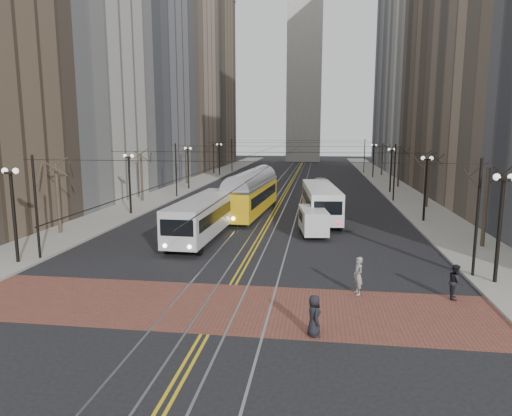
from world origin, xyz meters
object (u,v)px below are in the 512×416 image
(streetcar, at_px, (252,197))
(rear_bus, at_px, (320,203))
(sedan_grey, at_px, (315,203))
(pedestrian_c, at_px, (456,282))
(pedestrian_a, at_px, (314,316))
(clock_tower, at_px, (306,23))
(cargo_van, at_px, (313,222))
(transit_bus, at_px, (204,218))
(sedan_silver, at_px, (320,183))
(pedestrian_b, at_px, (358,276))

(streetcar, xyz_separation_m, rear_bus, (6.65, -1.92, -0.12))
(sedan_grey, relative_size, pedestrian_c, 2.90)
(streetcar, height_order, pedestrian_a, streetcar)
(pedestrian_a, relative_size, pedestrian_c, 0.98)
(clock_tower, height_order, cargo_van, clock_tower)
(transit_bus, xyz_separation_m, pedestrian_c, (15.19, -10.93, -0.66))
(sedan_silver, xyz_separation_m, pedestrian_a, (-0.26, -48.40, 0.13))
(cargo_van, relative_size, pedestrian_b, 2.52)
(sedan_grey, height_order, pedestrian_b, pedestrian_b)
(transit_bus, xyz_separation_m, streetcar, (2.10, 10.39, 0.16))
(transit_bus, bearing_deg, sedan_grey, 59.48)
(rear_bus, relative_size, pedestrian_b, 6.31)
(transit_bus, xyz_separation_m, cargo_van, (8.19, 1.97, -0.47))
(clock_tower, bearing_deg, sedan_silver, -85.66)
(pedestrian_c, bearing_deg, cargo_van, 41.92)
(transit_bus, bearing_deg, pedestrian_c, -33.90)
(cargo_van, relative_size, sedan_silver, 1.10)
(transit_bus, height_order, sedan_grey, transit_bus)
(clock_tower, bearing_deg, pedestrian_c, -83.93)
(clock_tower, xyz_separation_m, sedan_silver, (4.56, -60.09, -35.25))
(sedan_silver, distance_m, pedestrian_a, 48.41)
(streetcar, relative_size, pedestrian_a, 8.55)
(pedestrian_a, bearing_deg, clock_tower, -14.08)
(rear_bus, relative_size, pedestrian_c, 6.99)
(rear_bus, height_order, pedestrian_b, rear_bus)
(rear_bus, bearing_deg, sedan_grey, 91.64)
(sedan_silver, relative_size, pedestrian_c, 2.53)
(rear_bus, xyz_separation_m, pedestrian_c, (6.44, -19.40, -0.69))
(transit_bus, relative_size, sedan_grey, 2.47)
(pedestrian_a, distance_m, pedestrian_c, 8.36)
(rear_bus, height_order, sedan_silver, rear_bus)
(cargo_van, bearing_deg, streetcar, 117.82)
(transit_bus, xyz_separation_m, rear_bus, (8.75, 8.47, 0.03))
(rear_bus, bearing_deg, transit_bus, -141.46)
(cargo_van, relative_size, pedestrian_a, 2.86)
(pedestrian_b, bearing_deg, transit_bus, -155.48)
(transit_bus, xyz_separation_m, sedan_grey, (8.19, 12.94, -0.68))
(cargo_van, height_order, sedan_silver, cargo_van)
(sedan_silver, bearing_deg, pedestrian_a, -84.75)
(clock_tower, height_order, sedan_silver, clock_tower)
(streetcar, height_order, cargo_van, streetcar)
(transit_bus, relative_size, rear_bus, 1.02)
(transit_bus, height_order, cargo_van, transit_bus)
(streetcar, bearing_deg, pedestrian_a, -72.59)
(pedestrian_a, height_order, pedestrian_c, pedestrian_c)
(streetcar, bearing_deg, sedan_grey, 26.40)
(streetcar, bearing_deg, pedestrian_b, -64.54)
(rear_bus, xyz_separation_m, pedestrian_a, (-0.26, -24.40, -0.71))
(sedan_grey, bearing_deg, transit_bus, -118.44)
(clock_tower, xyz_separation_m, pedestrian_c, (11.00, -103.50, -35.10))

